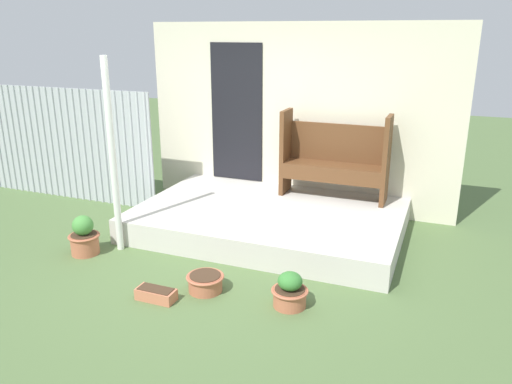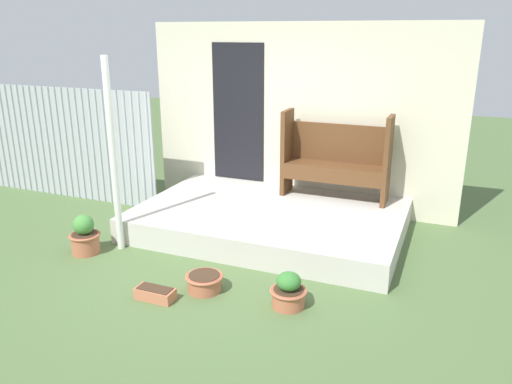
# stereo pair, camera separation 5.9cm
# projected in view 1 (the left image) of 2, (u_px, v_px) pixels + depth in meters

# --- Properties ---
(ground_plane) EXTENTS (24.00, 24.00, 0.00)m
(ground_plane) POSITION_uv_depth(u_px,v_px,m) (219.00, 263.00, 5.57)
(ground_plane) COLOR #516B3D
(porch_slab) EXTENTS (3.31, 2.17, 0.31)m
(porch_slab) POSITION_uv_depth(u_px,v_px,m) (269.00, 220.00, 6.42)
(porch_slab) COLOR beige
(porch_slab) RESTS_ON ground_plane
(house_wall) EXTENTS (4.51, 0.08, 2.60)m
(house_wall) POSITION_uv_depth(u_px,v_px,m) (294.00, 118.00, 7.06)
(house_wall) COLOR beige
(house_wall) RESTS_ON ground_plane
(fence_corrugated) EXTENTS (3.19, 0.05, 1.69)m
(fence_corrugated) POSITION_uv_depth(u_px,v_px,m) (62.00, 144.00, 7.55)
(fence_corrugated) COLOR #ADB2B7
(fence_corrugated) RESTS_ON ground_plane
(support_post) EXTENTS (0.08, 0.08, 2.23)m
(support_post) POSITION_uv_depth(u_px,v_px,m) (113.00, 158.00, 5.61)
(support_post) COLOR white
(support_post) RESTS_ON ground_plane
(bench) EXTENTS (1.42, 0.40, 1.16)m
(bench) POSITION_uv_depth(u_px,v_px,m) (335.00, 156.00, 6.66)
(bench) COLOR brown
(bench) RESTS_ON porch_slab
(flower_pot_left) EXTENTS (0.36, 0.36, 0.47)m
(flower_pot_left) POSITION_uv_depth(u_px,v_px,m) (84.00, 237.00, 5.76)
(flower_pot_left) COLOR #B76647
(flower_pot_left) RESTS_ON ground_plane
(flower_pot_middle) EXTENTS (0.38, 0.38, 0.17)m
(flower_pot_middle) POSITION_uv_depth(u_px,v_px,m) (205.00, 282.00, 4.96)
(flower_pot_middle) COLOR #B76647
(flower_pot_middle) RESTS_ON ground_plane
(flower_pot_right) EXTENTS (0.35, 0.35, 0.35)m
(flower_pot_right) POSITION_uv_depth(u_px,v_px,m) (290.00, 292.00, 4.67)
(flower_pot_right) COLOR #B76647
(flower_pot_right) RESTS_ON ground_plane
(planter_box_rect) EXTENTS (0.39, 0.17, 0.12)m
(planter_box_rect) POSITION_uv_depth(u_px,v_px,m) (156.00, 294.00, 4.81)
(planter_box_rect) COLOR #C67251
(planter_box_rect) RESTS_ON ground_plane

